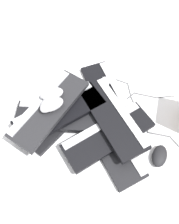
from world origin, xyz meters
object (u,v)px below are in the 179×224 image
at_px(keyboard_0, 110,141).
at_px(keyboard_2, 61,115).
at_px(keyboard_5, 112,116).
at_px(mouse_1, 49,103).
at_px(keyboard_4, 61,116).
at_px(mouse_0, 160,156).
at_px(keyboard_7, 49,108).
at_px(keyboard_3, 108,135).
at_px(mouse_2, 102,84).
at_px(keyboard_1, 108,95).
at_px(keyboard_6, 59,112).
at_px(mouse_4, 52,105).
at_px(mouse_3, 52,94).

relative_size(keyboard_0, keyboard_2, 1.03).
xyz_separation_m(keyboard_5, mouse_1, (-0.11, -0.27, 0.07)).
bearing_deg(mouse_1, keyboard_4, 107.39).
height_order(keyboard_0, keyboard_4, keyboard_4).
xyz_separation_m(keyboard_4, mouse_0, (0.31, 0.39, -0.02)).
distance_m(keyboard_7, mouse_0, 0.56).
height_order(keyboard_3, mouse_2, mouse_2).
height_order(keyboard_1, keyboard_3, keyboard_3).
bearing_deg(keyboard_6, mouse_2, 116.03).
distance_m(mouse_0, mouse_2, 0.46).
height_order(keyboard_1, mouse_1, mouse_1).
bearing_deg(keyboard_3, keyboard_7, -127.63).
relative_size(keyboard_1, mouse_2, 4.11).
height_order(keyboard_6, mouse_0, keyboard_6).
height_order(keyboard_0, keyboard_7, keyboard_7).
xyz_separation_m(mouse_2, mouse_4, (0.12, -0.28, 0.09)).
distance_m(keyboard_0, mouse_3, 0.36).
xyz_separation_m(keyboard_7, mouse_2, (-0.11, 0.30, -0.05)).
height_order(mouse_0, mouse_2, mouse_2).
xyz_separation_m(keyboard_0, keyboard_3, (-0.02, -0.00, 0.03)).
xyz_separation_m(mouse_3, mouse_4, (0.06, -0.01, 0.00)).
height_order(keyboard_3, keyboard_4, same).
height_order(keyboard_0, keyboard_1, same).
relative_size(keyboard_3, mouse_3, 4.22).
relative_size(keyboard_2, mouse_3, 4.07).
xyz_separation_m(keyboard_2, mouse_4, (0.01, -0.03, 0.13)).
relative_size(keyboard_4, mouse_1, 4.23).
distance_m(keyboard_3, mouse_4, 0.30).
height_order(keyboard_4, mouse_0, keyboard_4).
height_order(keyboard_4, mouse_4, mouse_4).
relative_size(keyboard_4, mouse_2, 4.23).
height_order(keyboard_6, mouse_2, keyboard_6).
relative_size(keyboard_3, mouse_2, 4.22).
distance_m(keyboard_0, mouse_1, 0.33).
relative_size(keyboard_4, keyboard_5, 1.01).
height_order(mouse_0, mouse_1, mouse_1).
xyz_separation_m(mouse_1, mouse_4, (0.01, 0.01, 0.00)).
height_order(keyboard_7, mouse_0, keyboard_7).
relative_size(mouse_0, mouse_2, 1.00).
bearing_deg(mouse_4, mouse_1, -56.61).
relative_size(keyboard_1, keyboard_5, 0.98).
distance_m(keyboard_2, keyboard_6, 0.06).
bearing_deg(keyboard_7, keyboard_4, 62.26).
xyz_separation_m(keyboard_0, keyboard_6, (-0.19, -0.20, 0.06)).
xyz_separation_m(keyboard_6, mouse_0, (0.32, 0.39, -0.05)).
xyz_separation_m(keyboard_6, mouse_1, (-0.02, -0.03, 0.07)).
distance_m(mouse_0, mouse_3, 0.57).
distance_m(keyboard_1, keyboard_4, 0.29).
distance_m(keyboard_2, mouse_3, 0.14).
bearing_deg(mouse_1, keyboard_0, 97.92).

